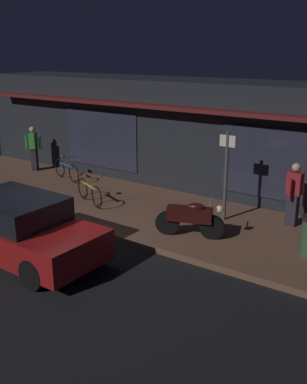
{
  "coord_description": "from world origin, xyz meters",
  "views": [
    {
      "loc": [
        7.36,
        -6.83,
        4.52
      ],
      "look_at": [
        0.9,
        2.4,
        0.95
      ],
      "focal_mm": 41.93,
      "sensor_mm": 36.0,
      "label": 1
    }
  ],
  "objects_px": {
    "bicycle_extra": "(89,192)",
    "person_bystander": "(294,193)",
    "bicycle_parked": "(67,170)",
    "motorcycle": "(191,218)",
    "sign_post": "(226,171)",
    "parked_car_far": "(18,228)",
    "person_photographer": "(34,148)"
  },
  "relations": [
    {
      "from": "bicycle_extra",
      "to": "person_bystander",
      "type": "xyz_separation_m",
      "value": [
        5.52,
        1.7,
        0.52
      ]
    },
    {
      "from": "bicycle_parked",
      "to": "bicycle_extra",
      "type": "bearing_deg",
      "value": -30.65
    },
    {
      "from": "motorcycle",
      "to": "bicycle_parked",
      "type": "relative_size",
      "value": 1.02
    },
    {
      "from": "motorcycle",
      "to": "person_bystander",
      "type": "bearing_deg",
      "value": 50.57
    },
    {
      "from": "person_bystander",
      "to": "sign_post",
      "type": "relative_size",
      "value": 0.7
    },
    {
      "from": "person_bystander",
      "to": "parked_car_far",
      "type": "relative_size",
      "value": 0.4
    },
    {
      "from": "sign_post",
      "to": "bicycle_extra",
      "type": "bearing_deg",
      "value": -164.46
    },
    {
      "from": "bicycle_parked",
      "to": "person_photographer",
      "type": "relative_size",
      "value": 0.96
    },
    {
      "from": "sign_post",
      "to": "person_photographer",
      "type": "bearing_deg",
      "value": 175.82
    },
    {
      "from": "bicycle_parked",
      "to": "person_bystander",
      "type": "height_order",
      "value": "person_bystander"
    },
    {
      "from": "parked_car_far",
      "to": "motorcycle",
      "type": "bearing_deg",
      "value": 46.55
    },
    {
      "from": "person_photographer",
      "to": "sign_post",
      "type": "height_order",
      "value": "sign_post"
    },
    {
      "from": "bicycle_parked",
      "to": "bicycle_extra",
      "type": "height_order",
      "value": "same"
    },
    {
      "from": "parked_car_far",
      "to": "bicycle_extra",
      "type": "bearing_deg",
      "value": 106.14
    },
    {
      "from": "motorcycle",
      "to": "bicycle_extra",
      "type": "bearing_deg",
      "value": 173.13
    },
    {
      "from": "person_photographer",
      "to": "parked_car_far",
      "type": "relative_size",
      "value": 0.4
    },
    {
      "from": "motorcycle",
      "to": "parked_car_far",
      "type": "xyz_separation_m",
      "value": [
        -2.77,
        -2.93,
        0.06
      ]
    },
    {
      "from": "bicycle_parked",
      "to": "parked_car_far",
      "type": "bearing_deg",
      "value": -54.88
    },
    {
      "from": "person_photographer",
      "to": "person_bystander",
      "type": "height_order",
      "value": "same"
    },
    {
      "from": "motorcycle",
      "to": "parked_car_far",
      "type": "bearing_deg",
      "value": -133.45
    },
    {
      "from": "person_bystander",
      "to": "person_photographer",
      "type": "bearing_deg",
      "value": -179.91
    },
    {
      "from": "motorcycle",
      "to": "bicycle_extra",
      "type": "xyz_separation_m",
      "value": [
        -3.75,
        0.45,
        -0.14
      ]
    },
    {
      "from": "person_photographer",
      "to": "sign_post",
      "type": "xyz_separation_m",
      "value": [
        8.26,
        -0.6,
        0.48
      ]
    },
    {
      "from": "person_bystander",
      "to": "bicycle_parked",
      "type": "bearing_deg",
      "value": -177.97
    },
    {
      "from": "sign_post",
      "to": "bicycle_parked",
      "type": "bearing_deg",
      "value": 176.92
    },
    {
      "from": "person_photographer",
      "to": "person_bystander",
      "type": "distance_m",
      "value": 9.89
    },
    {
      "from": "bicycle_extra",
      "to": "person_photographer",
      "type": "xyz_separation_m",
      "value": [
        -4.37,
        1.69,
        0.52
      ]
    },
    {
      "from": "bicycle_extra",
      "to": "person_bystander",
      "type": "bearing_deg",
      "value": 17.13
    },
    {
      "from": "bicycle_parked",
      "to": "parked_car_far",
      "type": "xyz_separation_m",
      "value": [
        3.38,
        -4.8,
        0.2
      ]
    },
    {
      "from": "bicycle_parked",
      "to": "parked_car_far",
      "type": "distance_m",
      "value": 5.87
    },
    {
      "from": "motorcycle",
      "to": "person_photographer",
      "type": "height_order",
      "value": "person_photographer"
    },
    {
      "from": "sign_post",
      "to": "parked_car_far",
      "type": "bearing_deg",
      "value": -123.15
    }
  ]
}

